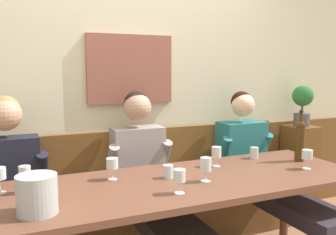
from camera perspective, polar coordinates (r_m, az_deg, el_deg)
The scene contains 19 objects.
room_wall_back at distance 3.10m, azimuth -6.01°, elevation 6.76°, with size 6.80×0.12×2.80m.
wood_wainscot_panel at distance 3.20m, azimuth -5.47°, elevation -10.40°, with size 6.80×0.03×0.91m, color brown.
wall_bench at distance 3.07m, azimuth -4.17°, elevation -14.65°, with size 2.79×0.42×0.94m.
dining_table at distance 2.32m, azimuth 1.62°, elevation -11.63°, with size 2.49×0.83×0.75m.
person_left_seat at distance 2.45m, azimuth -23.69°, elevation -12.65°, with size 0.52×1.29×1.27m.
person_center_left_seat at distance 2.62m, azimuth -2.23°, elevation -10.64°, with size 0.51×1.29×1.28m.
person_right_seat at distance 3.10m, azimuth 15.13°, elevation -8.20°, with size 0.52×1.29×1.25m.
ice_bucket at distance 1.88m, azimuth -19.95°, elevation -11.32°, with size 0.19×0.19×0.19m, color #B5BBBD.
wine_bottle_clear_water at distance 2.91m, azimuth 20.09°, elevation -3.23°, with size 0.07×0.07×0.39m.
wine_glass_near_bucket at distance 2.71m, azimuth 21.09°, elevation -5.59°, with size 0.07×0.07×0.14m.
wine_glass_center_rear at distance 2.20m, azimuth -21.64°, elevation -8.28°, with size 0.07×0.07×0.16m.
wine_glass_left_end at distance 2.26m, azimuth 5.97°, elevation -7.55°, with size 0.07×0.07×0.15m.
wine_glass_by_bottle at distance 2.04m, azimuth 1.81°, elevation -9.36°, with size 0.07×0.07×0.14m.
wine_glass_center_front at distance 2.32m, azimuth -8.80°, elevation -7.34°, with size 0.08×0.08×0.14m.
wine_glass_mid_left at distance 2.62m, azimuth 7.64°, elevation -5.61°, with size 0.07×0.07×0.14m.
water_tumbler_left at distance 2.92m, azimuth 13.43°, elevation -5.44°, with size 0.07×0.07×0.09m, color silver.
water_tumbler_center at distance 2.34m, azimuth 0.02°, elevation -8.52°, with size 0.07×0.07×0.08m, color silver.
corner_pedestal at distance 3.91m, azimuth 19.97°, elevation -7.69°, with size 0.28×0.28×0.88m, color brown.
potted_plant at distance 3.80m, azimuth 20.43°, elevation 2.27°, with size 0.20×0.20×0.40m.
Camera 1 is at (-0.93, -1.86, 1.44)m, focal length 38.67 mm.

